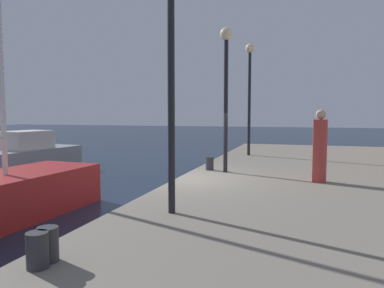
{
  "coord_description": "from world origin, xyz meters",
  "views": [
    {
      "loc": [
        3.16,
        -9.09,
        2.49
      ],
      "look_at": [
        -0.66,
        3.29,
        1.4
      ],
      "focal_mm": 33.91,
      "sensor_mm": 36.0,
      "label": 1
    }
  ],
  "objects": [
    {
      "name": "bollard_north",
      "position": [
        0.4,
        -5.91,
        1.0
      ],
      "size": [
        0.24,
        0.24,
        0.4
      ],
      "primitive_type": "cylinder",
      "color": "#2D2D33",
      "rests_on": "quay_dock"
    },
    {
      "name": "motorboat_grey",
      "position": [
        -7.67,
        3.15,
        0.69
      ],
      "size": [
        2.25,
        4.41,
        1.79
      ],
      "color": "gray",
      "rests_on": "ground"
    },
    {
      "name": "bollard_center",
      "position": [
        0.39,
        -5.73,
        1.0
      ],
      "size": [
        0.24,
        0.24,
        0.4
      ],
      "primitive_type": "cylinder",
      "color": "#2D2D33",
      "rests_on": "quay_dock"
    },
    {
      "name": "lamp_post_mid_promenade",
      "position": [
        1.02,
        1.13,
        3.63
      ],
      "size": [
        0.36,
        0.36,
        4.11
      ],
      "color": "black",
      "rests_on": "quay_dock"
    },
    {
      "name": "lamp_post_far_end",
      "position": [
        1.04,
        5.64,
        3.84
      ],
      "size": [
        0.36,
        0.36,
        4.47
      ],
      "color": "black",
      "rests_on": "quay_dock"
    },
    {
      "name": "ground_plane",
      "position": [
        0.0,
        0.0,
        0.0
      ],
      "size": [
        120.0,
        120.0,
        0.0
      ],
      "primitive_type": "plane",
      "color": "#162338"
    },
    {
      "name": "person_far_corner",
      "position": [
        3.55,
        0.34,
        1.64
      ],
      "size": [
        0.34,
        0.34,
        1.79
      ],
      "color": "#B23833",
      "rests_on": "quay_dock"
    },
    {
      "name": "lamp_post_near_edge",
      "position": [
        1.03,
        -3.38,
        3.61
      ],
      "size": [
        0.36,
        0.36,
        4.08
      ],
      "color": "black",
      "rests_on": "quay_dock"
    },
    {
      "name": "bollard_south",
      "position": [
        0.48,
        1.38,
        1.0
      ],
      "size": [
        0.24,
        0.24,
        0.4
      ],
      "primitive_type": "cylinder",
      "color": "#2D2D33",
      "rests_on": "quay_dock"
    }
  ]
}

